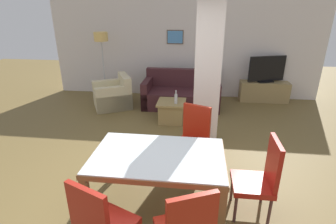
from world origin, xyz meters
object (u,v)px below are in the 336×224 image
object	(u,v)px
dining_chair_head_right	(261,176)
bottle	(176,98)
dining_table	(158,165)
tv_screen	(267,70)
tv_stand	(264,92)
dining_chair_near_left	(101,223)
floor_lamp	(101,43)
coffee_table	(171,111)
armchair	(114,96)
dining_chair_far_right	(193,137)
sofa	(181,95)

from	to	relation	value
dining_chair_head_right	bottle	world-z (taller)	dining_chair_head_right
dining_table	tv_screen	bearing A→B (deg)	63.01
tv_stand	tv_screen	bearing A→B (deg)	0.00
dining_chair_near_left	floor_lamp	size ratio (longest dim) A/B	0.56
dining_chair_near_left	coffee_table	distance (m)	3.53
armchair	tv_screen	bearing A→B (deg)	-103.88
tv_screen	dining_table	bearing A→B (deg)	43.81
tv_screen	dining_chair_far_right	bearing A→B (deg)	42.79
armchair	bottle	bearing A→B (deg)	-144.14
dining_chair_far_right	sofa	bearing A→B (deg)	-59.16
dining_chair_far_right	dining_chair_head_right	bearing A→B (deg)	154.90
dining_table	tv_screen	distance (m)	4.75
armchair	coffee_table	size ratio (longest dim) A/B	1.89
armchair	tv_stand	world-z (taller)	armchair
dining_table	bottle	xyz separation A→B (m)	(-0.02, 2.51, -0.02)
dining_chair_near_left	tv_stand	world-z (taller)	dining_chair_near_left
dining_chair_near_left	coffee_table	world-z (taller)	dining_chair_near_left
dining_chair_near_left	dining_chair_head_right	xyz separation A→B (m)	(1.59, 0.90, 0.00)
sofa	tv_stand	bearing A→B (deg)	-163.76
dining_chair_near_left	tv_screen	world-z (taller)	tv_screen
dining_chair_near_left	sofa	world-z (taller)	dining_chair_near_left
dining_table	dining_chair_near_left	world-z (taller)	dining_chair_near_left
dining_table	dining_chair_far_right	distance (m)	0.99
armchair	coffee_table	distance (m)	1.70
armchair	bottle	world-z (taller)	armchair
dining_chair_near_left	dining_chair_head_right	world-z (taller)	same
dining_table	tv_stand	xyz separation A→B (m)	(2.15, 4.23, -0.32)
dining_chair_near_left	sofa	xyz separation A→B (m)	(0.41, 4.51, -0.23)
sofa	coffee_table	size ratio (longest dim) A/B	3.13
dining_table	bottle	bearing A→B (deg)	90.47
bottle	floor_lamp	distance (m)	2.63
sofa	bottle	bearing A→B (deg)	87.86
dining_chair_near_left	bottle	distance (m)	3.43
armchair	floor_lamp	size ratio (longest dim) A/B	0.64
sofa	armchair	distance (m)	1.69
dining_chair_near_left	coffee_table	bearing A→B (deg)	108.86
dining_chair_head_right	bottle	xyz separation A→B (m)	(-1.22, 2.51, 0.05)
dining_table	coffee_table	xyz separation A→B (m)	(-0.12, 2.61, -0.35)
dining_table	armchair	xyz separation A→B (m)	(-1.65, 3.34, -0.31)
armchair	bottle	distance (m)	1.86
armchair	floor_lamp	world-z (taller)	floor_lamp
dining_chair_head_right	tv_screen	distance (m)	4.35
dining_table	dining_chair_head_right	size ratio (longest dim) A/B	1.59
dining_chair_far_right	armchair	distance (m)	3.19
sofa	tv_stand	world-z (taller)	sofa
floor_lamp	dining_chair_far_right	bearing A→B (deg)	-50.78
bottle	floor_lamp	xyz separation A→B (m)	(-2.03, 1.39, 0.92)
dining_table	dining_chair_far_right	size ratio (longest dim) A/B	1.59
armchair	floor_lamp	xyz separation A→B (m)	(-0.40, 0.55, 1.21)
bottle	tv_stand	bearing A→B (deg)	38.41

